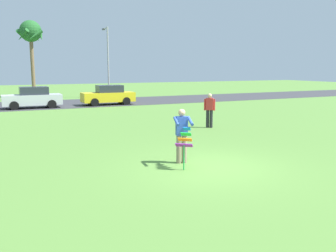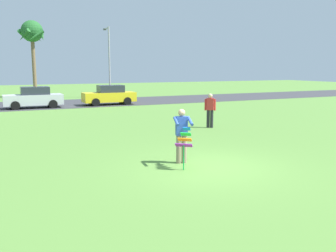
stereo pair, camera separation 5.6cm
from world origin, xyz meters
name	(u,v)px [view 1 (the left image)]	position (x,y,z in m)	size (l,w,h in m)	color
ground_plane	(209,167)	(0.00, 0.00, 0.00)	(120.00, 120.00, 0.00)	#568438
road_strip	(70,103)	(0.00, 22.15, 0.01)	(120.00, 8.00, 0.01)	#38383D
person_kite_flyer	(182,134)	(-0.53, 0.81, 0.95)	(0.67, 0.75, 1.73)	gray
kite_held	(185,141)	(-0.73, 0.21, 0.83)	(0.68, 0.72, 1.22)	blue
parked_car_silver	(33,98)	(-3.20, 19.75, 0.77)	(4.20, 1.84, 1.60)	silver
parked_car_yellow	(108,95)	(2.64, 19.75, 0.77)	(4.22, 1.88, 1.60)	yellow
palm_tree_right_near	(31,34)	(-2.12, 29.80, 6.26)	(2.58, 2.71, 7.61)	brown
streetlight_pole	(108,58)	(4.71, 26.74, 4.00)	(0.24, 1.65, 7.00)	#9E9EA3
person_walker_near	(210,109)	(3.98, 6.38, 0.93)	(0.46, 0.40, 1.73)	#26262B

